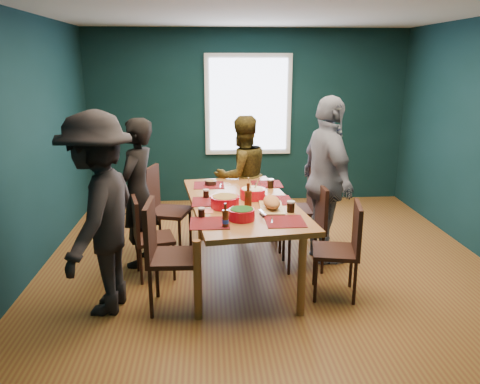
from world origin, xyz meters
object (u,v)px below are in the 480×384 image
object	(u,v)px
chair_right_near	(345,243)
bowl_dumpling	(253,193)
person_far_left	(138,193)
dining_table	(242,208)
bowl_herbs	(242,214)
chair_left_mid	(146,232)
person_back	(242,176)
person_near_left	(99,215)
bowl_salad	(225,201)
cutting_board	(272,203)
chair_right_far	(303,202)
chair_right_mid	(312,221)
chair_left_far	(160,203)
chair_left_near	(163,248)
person_right	(327,181)

from	to	relation	value
chair_right_near	bowl_dumpling	world-z (taller)	bowl_dumpling
person_far_left	chair_right_near	bearing A→B (deg)	82.57
dining_table	bowl_herbs	distance (m)	0.61
chair_left_mid	person_back	xyz separation A→B (m)	(1.09, 1.25, 0.27)
person_near_left	bowl_herbs	bearing A→B (deg)	104.51
bowl_dumpling	bowl_herbs	world-z (taller)	bowl_dumpling
chair_left_mid	bowl_salad	xyz separation A→B (m)	(0.81, -0.13, 0.35)
bowl_salad	cutting_board	xyz separation A→B (m)	(0.46, -0.08, -0.01)
person_far_left	bowl_dumpling	size ratio (longest dim) A/B	6.04
chair_right_far	chair_right_mid	bearing A→B (deg)	-89.83
chair_left_mid	chair_right_far	size ratio (longest dim) A/B	0.88
chair_left_far	bowl_herbs	bearing A→B (deg)	-39.01
chair_left_near	chair_right_near	distance (m)	1.70
chair_left_far	chair_left_mid	world-z (taller)	chair_left_far
bowl_herbs	cutting_board	world-z (taller)	cutting_board
chair_right_far	bowl_herbs	bearing A→B (deg)	-122.21
chair_left_mid	person_far_left	distance (m)	0.50
chair_left_far	person_near_left	bearing A→B (deg)	-90.42
chair_right_mid	chair_right_near	distance (m)	0.69
chair_left_near	chair_right_mid	world-z (taller)	chair_left_near
dining_table	bowl_herbs	bearing A→B (deg)	-102.06
person_right	chair_right_near	bearing A→B (deg)	168.27
bowl_salad	bowl_herbs	distance (m)	0.41
chair_right_near	bowl_salad	size ratio (longest dim) A/B	3.26
chair_left_far	person_far_left	size ratio (longest dim) A/B	0.62
chair_right_near	dining_table	bearing A→B (deg)	157.85
chair_left_far	person_right	size ratio (longest dim) A/B	0.55
bowl_dumpling	cutting_board	distance (m)	0.40
chair_left_mid	chair_right_far	distance (m)	1.92
chair_right_far	bowl_dumpling	world-z (taller)	bowl_dumpling
chair_right_near	bowl_salad	world-z (taller)	chair_right_near
person_near_left	bowl_herbs	xyz separation A→B (m)	(1.26, 0.12, -0.06)
dining_table	person_back	distance (m)	1.18
chair_right_far	person_far_left	xyz separation A→B (m)	(-1.90, -0.34, 0.24)
chair_right_far	bowl_herbs	distance (m)	1.50
person_far_left	bowl_herbs	bearing A→B (deg)	67.02
chair_left_mid	person_near_left	bearing A→B (deg)	-129.65
chair_left_mid	person_near_left	distance (m)	0.81
chair_left_near	chair_right_near	size ratio (longest dim) A/B	1.09
person_far_left	cutting_board	distance (m)	1.50
chair_left_far	chair_right_mid	world-z (taller)	chair_left_far
chair_right_near	bowl_dumpling	bearing A→B (deg)	150.40
dining_table	person_back	xyz separation A→B (m)	(0.09, 1.17, 0.06)
bowl_dumpling	bowl_salad	bearing A→B (deg)	-135.84
cutting_board	chair_right_far	bearing A→B (deg)	64.09
bowl_dumpling	bowl_herbs	size ratio (longest dim) A/B	1.11
chair_right_far	person_right	world-z (taller)	person_right
chair_left_near	bowl_herbs	xyz separation A→B (m)	(0.72, 0.14, 0.26)
chair_left_near	bowl_dumpling	bearing A→B (deg)	45.03
chair_right_mid	person_right	distance (m)	0.48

